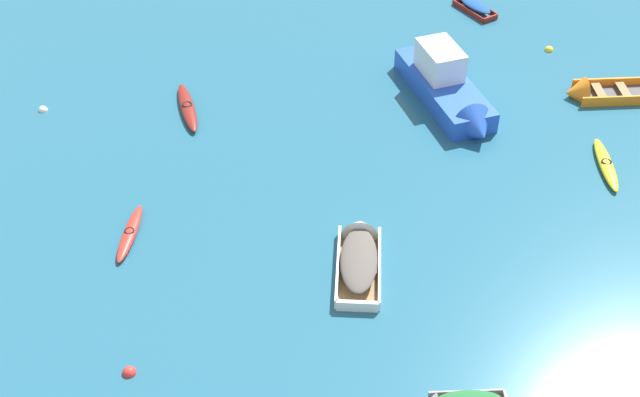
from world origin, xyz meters
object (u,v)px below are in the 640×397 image
object	(u,v)px
kayak_red_outer_right	(130,233)
mooring_buoy_outer_edge	(549,50)
rowboat_white_back_row_right	(359,250)
mooring_buoy_midfield	(130,373)
rowboat_orange_cluster_outer	(593,93)
kayak_yellow_near_left	(606,164)
motor_launch_blue_midfield_left	(449,90)
mooring_buoy_near_foreground	(43,110)
rowboat_maroon_far_left	(469,4)
kayak_maroon_far_right	(187,107)

from	to	relation	value
kayak_red_outer_right	mooring_buoy_outer_edge	distance (m)	22.49
rowboat_white_back_row_right	mooring_buoy_midfield	distance (m)	9.04
mooring_buoy_midfield	rowboat_orange_cluster_outer	bearing A→B (deg)	28.16
rowboat_white_back_row_right	kayak_yellow_near_left	bearing A→B (deg)	14.80
motor_launch_blue_midfield_left	mooring_buoy_outer_edge	size ratio (longest dim) A/B	16.64
rowboat_white_back_row_right	mooring_buoy_near_foreground	world-z (taller)	rowboat_white_back_row_right
motor_launch_blue_midfield_left	rowboat_maroon_far_left	bearing A→B (deg)	64.56
motor_launch_blue_midfield_left	mooring_buoy_near_foreground	world-z (taller)	motor_launch_blue_midfield_left
mooring_buoy_midfield	mooring_buoy_near_foreground	bearing A→B (deg)	101.68
kayak_yellow_near_left	kayak_maroon_far_right	bearing A→B (deg)	155.10
kayak_maroon_far_right	mooring_buoy_outer_edge	world-z (taller)	kayak_maroon_far_right
kayak_red_outer_right	rowboat_white_back_row_right	distance (m)	8.50
kayak_red_outer_right	mooring_buoy_midfield	distance (m)	6.35
rowboat_maroon_far_left	kayak_maroon_far_right	distance (m)	16.63
kayak_red_outer_right	mooring_buoy_midfield	world-z (taller)	kayak_red_outer_right
rowboat_maroon_far_left	mooring_buoy_outer_edge	xyz separation A→B (m)	(2.38, -4.91, -0.22)
rowboat_orange_cluster_outer	mooring_buoy_near_foreground	bearing A→B (deg)	170.52
rowboat_orange_cluster_outer	kayak_maroon_far_right	world-z (taller)	rowboat_orange_cluster_outer
rowboat_orange_cluster_outer	kayak_maroon_far_right	xyz separation A→B (m)	(-18.01, 2.71, -0.04)
rowboat_maroon_far_left	kayak_maroon_far_right	bearing A→B (deg)	-157.39
motor_launch_blue_midfield_left	kayak_maroon_far_right	bearing A→B (deg)	170.67
motor_launch_blue_midfield_left	rowboat_orange_cluster_outer	bearing A→B (deg)	-7.22
kayak_red_outer_right	mooring_buoy_outer_edge	xyz separation A→B (m)	(20.55, 9.15, -0.14)
kayak_red_outer_right	mooring_buoy_midfield	xyz separation A→B (m)	(-0.28, -6.34, -0.14)
mooring_buoy_near_foreground	kayak_maroon_far_right	bearing A→B (deg)	-12.10
rowboat_orange_cluster_outer	kayak_yellow_near_left	distance (m)	5.14
rowboat_orange_cluster_outer	motor_launch_blue_midfield_left	bearing A→B (deg)	172.78
kayak_red_outer_right	rowboat_orange_cluster_outer	xyz separation A→B (m)	(20.83, 4.96, 0.08)
motor_launch_blue_midfield_left	kayak_maroon_far_right	size ratio (longest dim) A/B	1.91
mooring_buoy_midfield	kayak_red_outer_right	bearing A→B (deg)	87.48
mooring_buoy_outer_edge	mooring_buoy_near_foreground	bearing A→B (deg)	-179.66
rowboat_white_back_row_right	rowboat_orange_cluster_outer	xyz separation A→B (m)	(12.80, 7.75, -0.12)
rowboat_orange_cluster_outer	mooring_buoy_near_foreground	distance (m)	24.62
motor_launch_blue_midfield_left	mooring_buoy_midfield	size ratio (longest dim) A/B	16.28
kayak_red_outer_right	rowboat_white_back_row_right	world-z (taller)	rowboat_white_back_row_right
kayak_maroon_far_right	mooring_buoy_outer_edge	distance (m)	17.79
rowboat_white_back_row_right	motor_launch_blue_midfield_left	bearing A→B (deg)	54.11
rowboat_maroon_far_left	motor_launch_blue_midfield_left	bearing A→B (deg)	-115.44
rowboat_maroon_far_left	kayak_yellow_near_left	distance (m)	13.96
kayak_red_outer_right	mooring_buoy_near_foreground	distance (m)	9.65
rowboat_maroon_far_left	rowboat_white_back_row_right	world-z (taller)	rowboat_white_back_row_right
motor_launch_blue_midfield_left	mooring_buoy_near_foreground	xyz separation A→B (m)	(-17.69, 3.22, -0.74)
kayak_red_outer_right	kayak_maroon_far_right	distance (m)	8.17
rowboat_maroon_far_left	rowboat_orange_cluster_outer	distance (m)	9.48
rowboat_maroon_far_left	rowboat_white_back_row_right	size ratio (longest dim) A/B	0.66
motor_launch_blue_midfield_left	mooring_buoy_midfield	world-z (taller)	motor_launch_blue_midfield_left
mooring_buoy_outer_edge	kayak_yellow_near_left	bearing A→B (deg)	-99.34
motor_launch_blue_midfield_left	kayak_maroon_far_right	xyz separation A→B (m)	(-11.42, 1.88, -0.56)
kayak_yellow_near_left	motor_launch_blue_midfield_left	bearing A→B (deg)	130.44
mooring_buoy_midfield	kayak_maroon_far_right	bearing A→B (deg)	77.54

